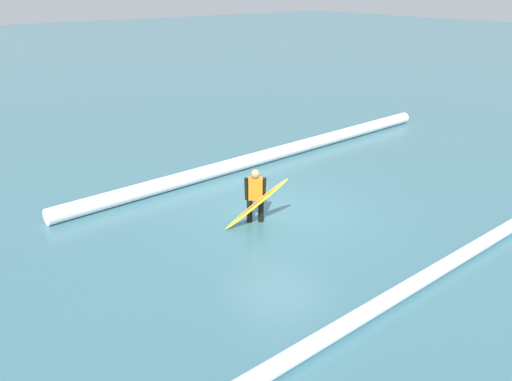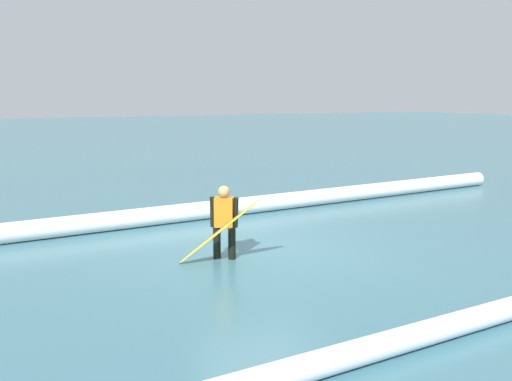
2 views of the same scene
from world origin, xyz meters
The scene contains 5 objects.
ground_plane centered at (0.00, 0.00, 0.00)m, with size 140.22×140.22×0.00m, color #3B6C78.
surfer centered at (0.88, 0.09, 0.76)m, with size 0.44×0.37×1.36m.
surfboard centered at (1.09, 0.40, 0.62)m, with size 1.46×1.04×1.27m.
wave_crest_foreground centered at (-2.61, -3.33, 0.21)m, with size 0.43×0.43×15.23m, color white.
wave_crest_midground centered at (1.41, 4.54, 0.15)m, with size 0.30×0.30×16.97m, color white.
Camera 2 is at (4.95, 9.14, 2.97)m, focal length 39.06 mm.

